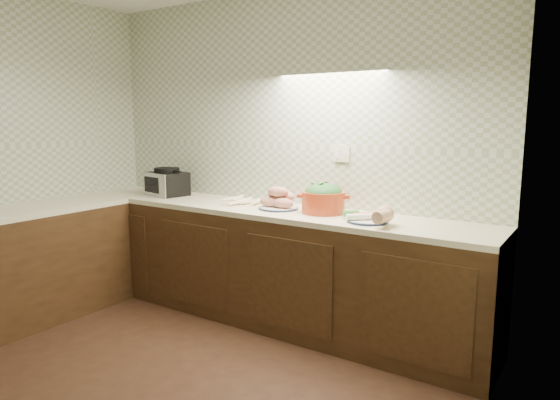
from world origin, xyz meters
The scene contains 8 objects.
room centered at (0.00, 0.00, 1.63)m, with size 3.60×3.60×2.60m.
counter centered at (-0.68, 0.68, 0.45)m, with size 3.60×3.60×0.90m.
toaster_oven centered at (-1.07, 1.53, 1.02)m, with size 0.39×0.33×0.25m.
parsnip_pile centered at (-0.22, 1.53, 0.93)m, with size 0.34×0.31×0.07m.
sweet_potato_plate centered at (0.16, 1.51, 0.96)m, with size 0.30×0.30×0.18m.
onion_bowl centered at (0.13, 1.62, 0.94)m, with size 0.14×0.14×0.10m.
dutch_oven centered at (0.53, 1.55, 1.01)m, with size 0.42×0.42×0.22m.
veg_plate centered at (0.99, 1.42, 0.95)m, with size 0.42×0.29×0.13m.
Camera 1 is at (2.26, -1.62, 1.58)m, focal length 32.00 mm.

